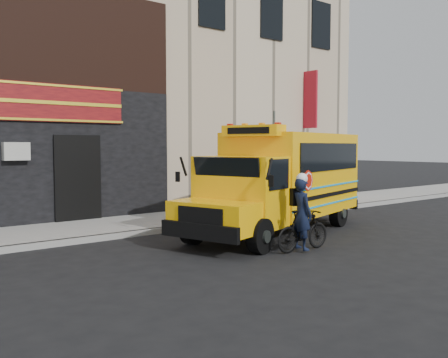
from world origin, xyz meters
name	(u,v)px	position (x,y,z in m)	size (l,w,h in m)	color
ground	(279,238)	(0.00, 0.00, 0.00)	(120.00, 120.00, 0.00)	black
curb	(218,223)	(0.00, 2.60, 0.07)	(40.00, 0.20, 0.15)	gray
sidewalk	(189,218)	(0.00, 4.10, 0.07)	(40.00, 3.00, 0.15)	gray
building	(100,56)	(-0.04, 10.45, 6.13)	(20.00, 10.70, 12.00)	#BCA98D
school_bus	(283,178)	(0.77, 0.65, 1.51)	(7.22, 4.01, 2.92)	black
sign_pole	(274,158)	(2.99, 3.23, 1.97)	(0.10, 0.31, 3.60)	#3D443F
bicycle	(303,230)	(-0.69, -1.45, 0.48)	(0.45, 1.59, 0.95)	black
cyclist	(302,216)	(-0.79, -1.48, 0.82)	(0.60, 0.39, 1.63)	black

